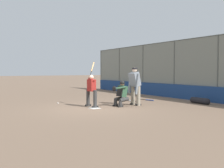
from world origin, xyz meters
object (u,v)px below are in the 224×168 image
Objects in this scene: batter_at_plate at (91,90)px; umpire_home at (135,85)px; equipment_bag_dugout_side at (200,101)px; spare_bat_by_padding at (137,95)px; spare_bat_third_base_side at (129,101)px; spare_bat_first_base_side at (149,100)px; baseball_loose at (58,103)px; fielding_glove_on_dirt at (125,94)px; catcher_behind_plate at (121,93)px.

batter_at_plate is 2.14m from umpire_home.
umpire_home reaches higher than equipment_bag_dugout_side.
spare_bat_third_base_side is at bearing 168.54° from spare_bat_by_padding.
spare_bat_third_base_side is (-2.56, 2.44, 0.00)m from spare_bat_by_padding.
spare_bat_first_base_side is 0.74× the size of equipment_bag_dugout_side.
batter_at_plate is at bearing -97.33° from spare_bat_first_base_side.
equipment_bag_dugout_side reaches higher than baseball_loose.
spare_bat_first_base_side is at bearing 168.68° from fielding_glove_on_dirt.
umpire_home is (-0.58, -2.05, 0.18)m from batter_at_plate.
spare_bat_by_padding is 6.40m from baseball_loose.
catcher_behind_plate is 5.72m from spare_bat_by_padding.
catcher_behind_plate is 1.70× the size of spare_bat_by_padding.
fielding_glove_on_dirt is 5.92m from baseball_loose.
spare_bat_third_base_side is 1.14m from spare_bat_first_base_side.
spare_bat_third_base_side is at bearing -122.26° from spare_bat_first_base_side.
spare_bat_first_base_side is at bearing -66.87° from catcher_behind_plate.
equipment_bag_dugout_side is at bearing -108.46° from catcher_behind_plate.
spare_bat_first_base_side is at bearing 28.60° from equipment_bag_dugout_side.
catcher_behind_plate is at bearing 117.88° from spare_bat_third_base_side.
baseball_loose is (-1.63, 6.19, 0.00)m from spare_bat_by_padding.
baseball_loose is at bearing 136.96° from spare_bat_by_padding.
baseball_loose is (1.85, 0.95, -0.77)m from batter_at_plate.
spare_bat_third_base_side and spare_bat_first_base_side have the same top height.
catcher_behind_plate reaches higher than baseball_loose.
batter_at_plate is 28.23× the size of baseball_loose.
catcher_behind_plate reaches higher than spare_bat_first_base_side.
spare_bat_third_base_side is 10.83× the size of baseball_loose.
spare_bat_third_base_side is 3.66m from equipment_bag_dugout_side.
catcher_behind_plate is 1.37× the size of spare_bat_first_base_side.
baseball_loose is at bearing 59.18° from equipment_bag_dugout_side.
catcher_behind_plate is at bearing 72.35° from equipment_bag_dugout_side.
equipment_bag_dugout_side is at bearing 12.47° from spare_bat_first_base_side.
spare_bat_by_padding is 5.31m from equipment_bag_dugout_side.
batter_at_plate is 2.37× the size of spare_bat_first_base_side.
catcher_behind_plate reaches higher than fielding_glove_on_dirt.
batter_at_plate is 2.61× the size of spare_bat_third_base_side.
equipment_bag_dugout_side is (-2.43, -1.33, 0.12)m from spare_bat_first_base_side.
spare_bat_first_base_side is at bearing -83.42° from batter_at_plate.
baseball_loose is at bearing 24.93° from batter_at_plate.
spare_bat_first_base_side is 5.00m from baseball_loose.
batter_at_plate is at bearing 131.11° from fielding_glove_on_dirt.
baseball_loose is (2.42, 2.20, -0.59)m from catcher_behind_plate.
equipment_bag_dugout_side reaches higher than spare_bat_third_base_side.
baseball_loose is at bearing 60.06° from spare_bat_third_base_side.
catcher_behind_plate is at bearing -116.58° from batter_at_plate.
spare_bat_first_base_side is at bearing -59.92° from umpire_home.
baseball_loose is (2.42, 3.00, -0.95)m from umpire_home.
equipment_bag_dugout_side is at bearing -111.54° from batter_at_plate.
spare_bat_first_base_side is at bearing -122.13° from spare_bat_third_base_side.
umpire_home is (-0.01, -0.80, 0.36)m from catcher_behind_plate.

